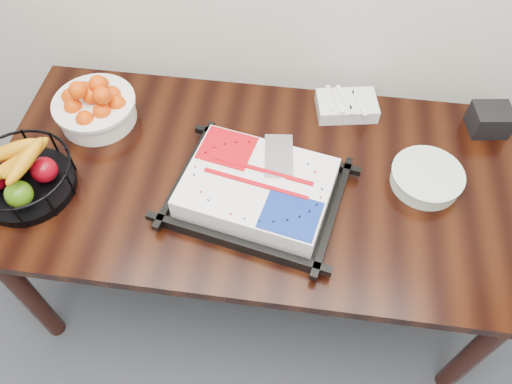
# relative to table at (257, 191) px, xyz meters

# --- Properties ---
(table) EXTENTS (1.80, 0.90, 0.75)m
(table) POSITION_rel_table_xyz_m (0.00, 0.00, 0.00)
(table) COLOR black
(table) RESTS_ON ground
(cake_tray) EXTENTS (0.60, 0.51, 0.11)m
(cake_tray) POSITION_rel_table_xyz_m (0.01, -0.09, 0.14)
(cake_tray) COLOR black
(cake_tray) RESTS_ON table
(tangerine_bowl) EXTENTS (0.30, 0.30, 0.19)m
(tangerine_bowl) POSITION_rel_table_xyz_m (-0.61, 0.19, 0.17)
(tangerine_bowl) COLOR white
(tangerine_bowl) RESTS_ON table
(fruit_basket) EXTENTS (0.33, 0.33, 0.18)m
(fruit_basket) POSITION_rel_table_xyz_m (-0.74, -0.15, 0.16)
(fruit_basket) COLOR black
(fruit_basket) RESTS_ON table
(plate_stack) EXTENTS (0.24, 0.24, 0.06)m
(plate_stack) POSITION_rel_table_xyz_m (0.56, 0.05, 0.12)
(plate_stack) COLOR white
(plate_stack) RESTS_ON table
(fork_bag) EXTENTS (0.24, 0.18, 0.06)m
(fork_bag) POSITION_rel_table_xyz_m (0.29, 0.35, 0.12)
(fork_bag) COLOR silver
(fork_bag) RESTS_ON table
(napkin_box) EXTENTS (0.15, 0.13, 0.09)m
(napkin_box) POSITION_rel_table_xyz_m (0.80, 0.33, 0.13)
(napkin_box) COLOR black
(napkin_box) RESTS_ON table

